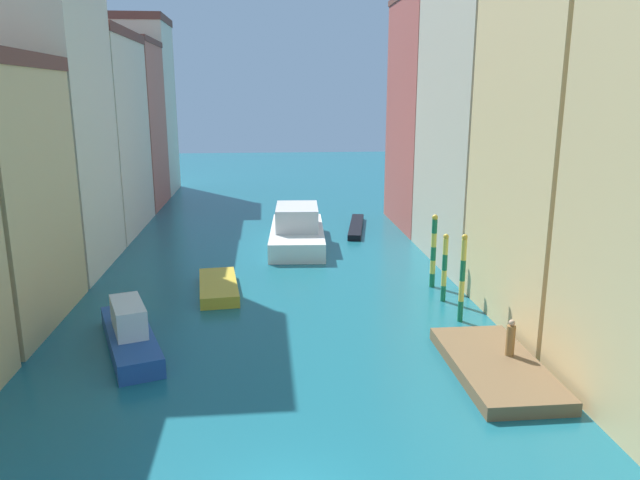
# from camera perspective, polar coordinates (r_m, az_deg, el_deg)

# --- Properties ---
(ground_plane) EXTENTS (154.00, 154.00, 0.00)m
(ground_plane) POSITION_cam_1_polar(r_m,az_deg,el_deg) (39.99, -4.50, -2.13)
(ground_plane) COLOR #196070
(building_left_2) EXTENTS (7.79, 9.69, 21.77)m
(building_left_2) POSITION_cam_1_polar(r_m,az_deg,el_deg) (40.99, -26.04, 12.37)
(building_left_2) COLOR beige
(building_left_2) RESTS_ON ground
(building_left_3) EXTENTS (7.79, 12.10, 15.85)m
(building_left_3) POSITION_cam_1_polar(r_m,az_deg,el_deg) (51.54, -21.47, 9.53)
(building_left_3) COLOR beige
(building_left_3) RESTS_ON ground
(building_left_4) EXTENTS (7.79, 9.37, 16.07)m
(building_left_4) POSITION_cam_1_polar(r_m,az_deg,el_deg) (62.16, -18.73, 10.43)
(building_left_4) COLOR #C6705B
(building_left_4) RESTS_ON ground
(building_left_5) EXTENTS (7.79, 8.24, 19.15)m
(building_left_5) POSITION_cam_1_polar(r_m,az_deg,el_deg) (70.73, -17.21, 12.12)
(building_left_5) COLOR beige
(building_left_5) RESTS_ON ground
(building_right_1) EXTENTS (7.79, 9.77, 20.19)m
(building_right_1) POSITION_cam_1_polar(r_m,az_deg,el_deg) (30.69, 24.29, 11.02)
(building_right_1) COLOR #DBB77A
(building_right_1) RESTS_ON ground
(building_right_2) EXTENTS (7.79, 11.78, 18.78)m
(building_right_2) POSITION_cam_1_polar(r_m,az_deg,el_deg) (40.56, 16.59, 11.06)
(building_right_2) COLOR #BCB299
(building_right_2) RESTS_ON ground
(building_right_3) EXTENTS (7.79, 10.73, 18.82)m
(building_right_3) POSITION_cam_1_polar(r_m,az_deg,el_deg) (51.16, 11.89, 11.81)
(building_right_3) COLOR #B25147
(building_right_3) RESTS_ON ground
(waterfront_dock) EXTENTS (3.41, 7.21, 0.53)m
(waterfront_dock) POSITION_cam_1_polar(r_m,az_deg,el_deg) (25.54, 16.50, -11.57)
(waterfront_dock) COLOR brown
(waterfront_dock) RESTS_ON ground
(person_on_dock) EXTENTS (0.36, 0.36, 1.55)m
(person_on_dock) POSITION_cam_1_polar(r_m,az_deg,el_deg) (25.80, 17.83, -9.02)
(person_on_dock) COLOR olive
(person_on_dock) RESTS_ON waterfront_dock
(mooring_pole_0) EXTENTS (0.29, 0.29, 4.44)m
(mooring_pole_0) POSITION_cam_1_polar(r_m,az_deg,el_deg) (29.85, 13.51, -3.52)
(mooring_pole_0) COLOR #197247
(mooring_pole_0) RESTS_ON ground
(mooring_pole_1) EXTENTS (0.30, 0.30, 3.77)m
(mooring_pole_1) POSITION_cam_1_polar(r_m,az_deg,el_deg) (32.65, 11.87, -2.55)
(mooring_pole_1) COLOR #197247
(mooring_pole_1) RESTS_ON ground
(mooring_pole_2) EXTENTS (0.34, 0.34, 4.31)m
(mooring_pole_2) POSITION_cam_1_polar(r_m,az_deg,el_deg) (34.89, 10.84, -0.97)
(mooring_pole_2) COLOR #197247
(mooring_pole_2) RESTS_ON ground
(vaporetto_white) EXTENTS (4.46, 10.60, 2.97)m
(vaporetto_white) POSITION_cam_1_polar(r_m,az_deg,el_deg) (44.12, -2.21, 0.92)
(vaporetto_white) COLOR white
(vaporetto_white) RESTS_ON ground
(gondola_black) EXTENTS (2.58, 8.39, 0.46)m
(gondola_black) POSITION_cam_1_polar(r_m,az_deg,el_deg) (49.58, 3.49, 1.30)
(gondola_black) COLOR black
(gondola_black) RESTS_ON ground
(motorboat_0) EXTENTS (4.09, 7.44, 2.14)m
(motorboat_0) POSITION_cam_1_polar(r_m,az_deg,el_deg) (27.81, -17.81, -8.45)
(motorboat_0) COLOR #234C93
(motorboat_0) RESTS_ON ground
(motorboat_1) EXTENTS (2.65, 5.84, 0.64)m
(motorboat_1) POSITION_cam_1_polar(r_m,az_deg,el_deg) (34.29, -9.74, -4.47)
(motorboat_1) COLOR gold
(motorboat_1) RESTS_ON ground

